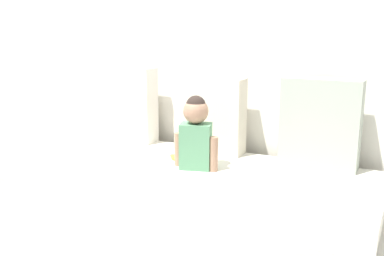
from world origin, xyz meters
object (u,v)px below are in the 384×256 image
Objects in this scene: toddler at (196,132)px; banana at (177,158)px; throw_pillow_right at (320,123)px; throw_pillow_center at (210,115)px; throw_pillow_left at (122,103)px; couch at (186,194)px.

toddler is 2.75× the size of banana.
toddler is (-0.68, -0.39, -0.05)m from throw_pillow_right.
toddler is at bearing -21.70° from banana.
throw_pillow_center reaches higher than toddler.
throw_pillow_left is at bearing 180.00° from throw_pillow_center.
toddler reaches higher than couch.
couch is at bearing -25.00° from throw_pillow_left.
throw_pillow_left is 0.77m from throw_pillow_center.
throw_pillow_left is at bearing 154.64° from banana.
throw_pillow_right is 0.79m from toddler.
throw_pillow_left reaches higher than throw_pillow_center.
throw_pillow_left is 3.41× the size of banana.
throw_pillow_left is at bearing 155.00° from couch.
throw_pillow_left is 0.95m from toddler.
throw_pillow_center is at bearing 180.00° from throw_pillow_right.
banana is (-0.09, 0.04, 0.23)m from couch.
throw_pillow_right is at bearing 20.53° from banana.
banana is at bearing -105.65° from throw_pillow_center.
throw_pillow_right reaches higher than toddler.
couch is at bearing -22.20° from banana.
throw_pillow_right is (0.77, 0.00, 0.02)m from throw_pillow_center.
throw_pillow_left reaches higher than banana.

